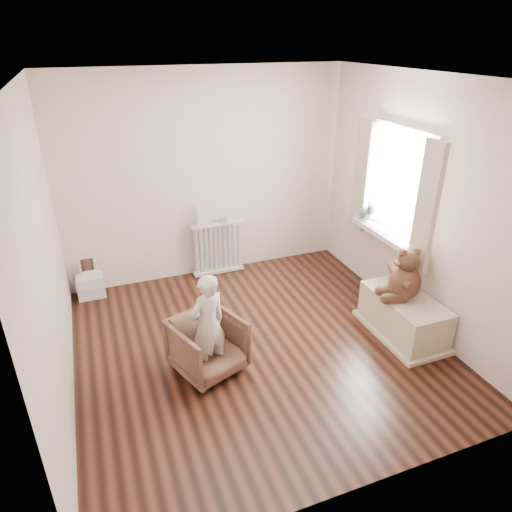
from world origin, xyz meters
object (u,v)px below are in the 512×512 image
object	(u,v)px
child	(208,325)
plush_cat	(367,212)
radiator	(218,246)
teddy_bear	(405,279)
armchair	(208,345)
toy_bench	(403,317)
toy_vanity	(89,276)

from	to	relation	value
child	plush_cat	bearing A→B (deg)	-177.87
radiator	teddy_bear	xyz separation A→B (m)	(1.40, -2.01, 0.28)
armchair	teddy_bear	bearing A→B (deg)	-24.77
radiator	toy_bench	distance (m)	2.50
plush_cat	toy_vanity	bearing A→B (deg)	152.35
radiator	toy_vanity	xyz separation A→B (m)	(-1.63, -0.03, -0.11)
radiator	child	distance (m)	2.02
toy_vanity	plush_cat	world-z (taller)	plush_cat
teddy_bear	plush_cat	xyz separation A→B (m)	(0.18, 1.03, 0.33)
armchair	toy_bench	size ratio (longest dim) A/B	0.64
armchair	radiator	bearing A→B (deg)	50.20
toy_vanity	plush_cat	size ratio (longest dim) A/B	1.81
toy_vanity	teddy_bear	world-z (taller)	teddy_bear
toy_vanity	armchair	size ratio (longest dim) A/B	0.83
armchair	teddy_bear	world-z (taller)	teddy_bear
toy_bench	plush_cat	world-z (taller)	plush_cat
toy_bench	toy_vanity	bearing A→B (deg)	146.92
toy_vanity	armchair	xyz separation A→B (m)	(0.98, -1.82, 0.00)
radiator	child	size ratio (longest dim) A/B	0.69
toy_vanity	child	xyz separation A→B (m)	(0.98, -1.87, 0.26)
toy_vanity	armchair	bearing A→B (deg)	-61.88
radiator	armchair	size ratio (longest dim) A/B	1.18
toy_bench	teddy_bear	xyz separation A→B (m)	(-0.04, 0.02, 0.47)
toy_bench	teddy_bear	size ratio (longest dim) A/B	1.73
teddy_bear	radiator	bearing A→B (deg)	137.58
toy_vanity	teddy_bear	distance (m)	3.64
radiator	toy_vanity	size ratio (longest dim) A/B	1.43
radiator	toy_vanity	bearing A→B (deg)	-178.95
toy_bench	radiator	bearing A→B (deg)	125.35
armchair	toy_bench	xyz separation A→B (m)	(2.09, -0.17, -0.08)
armchair	child	distance (m)	0.26
radiator	teddy_bear	world-z (taller)	teddy_bear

